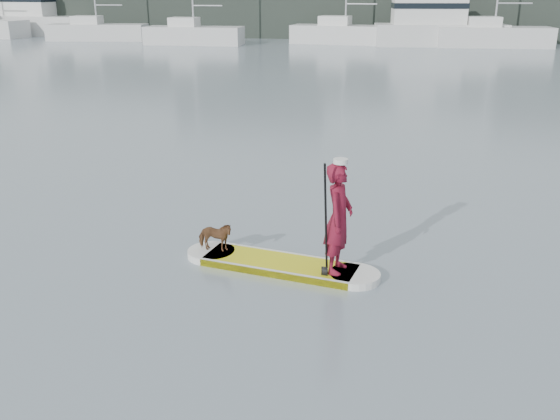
% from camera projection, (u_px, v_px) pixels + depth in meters
% --- Properties ---
extents(paddleboard, '(3.27, 1.18, 0.12)m').
position_uv_depth(paddleboard, '(280.00, 264.00, 10.13)').
color(paddleboard, '#D2CE13').
rests_on(paddleboard, ground).
extents(paddler, '(0.49, 0.68, 1.74)m').
position_uv_depth(paddler, '(339.00, 218.00, 9.49)').
color(paddler, maroon).
rests_on(paddler, paddleboard).
extents(white_cap, '(0.22, 0.22, 0.07)m').
position_uv_depth(white_cap, '(341.00, 161.00, 9.18)').
color(white_cap, silver).
rests_on(white_cap, paddler).
extents(dog, '(0.61, 0.29, 0.51)m').
position_uv_depth(dog, '(215.00, 237.00, 10.41)').
color(dog, '#532F1C').
rests_on(dog, paddleboard).
extents(paddle, '(0.10, 0.30, 2.00)m').
position_uv_depth(paddle, '(326.00, 235.00, 9.38)').
color(paddle, black).
rests_on(paddle, ground).
extents(sailboat_b, '(8.50, 3.72, 12.21)m').
position_uv_depth(sailboat_b, '(97.00, 30.00, 52.87)').
color(sailboat_b, silver).
rests_on(sailboat_b, ground).
extents(sailboat_c, '(7.76, 2.93, 10.97)m').
position_uv_depth(sailboat_c, '(193.00, 34.00, 49.09)').
color(sailboat_c, silver).
rests_on(sailboat_c, ground).
extents(sailboat_d, '(8.74, 3.39, 12.59)m').
position_uv_depth(sailboat_d, '(344.00, 32.00, 49.71)').
color(sailboat_d, silver).
rests_on(sailboat_d, ground).
extents(sailboat_e, '(8.70, 3.70, 12.24)m').
position_uv_depth(sailboat_e, '(493.00, 35.00, 47.00)').
color(sailboat_e, silver).
rests_on(sailboat_e, ground).
extents(motor_yacht_a, '(10.23, 4.54, 5.93)m').
position_uv_depth(motor_yacht_a, '(435.00, 23.00, 47.82)').
color(motor_yacht_a, silver).
rests_on(motor_yacht_a, ground).
extents(motor_yacht_b, '(10.03, 4.22, 6.44)m').
position_uv_depth(motor_yacht_b, '(32.00, 15.00, 58.26)').
color(motor_yacht_b, silver).
rests_on(motor_yacht_b, ground).
extents(shore_mass, '(90.00, 6.00, 6.00)m').
position_uv_depth(shore_mass, '(355.00, 2.00, 55.17)').
color(shore_mass, '#202823').
rests_on(shore_mass, ground).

